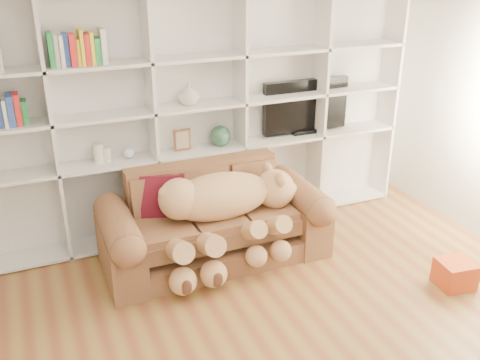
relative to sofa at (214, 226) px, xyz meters
name	(u,v)px	position (x,y,z in m)	size (l,w,h in m)	color
wall_back	(190,95)	(0.07, 0.79, 1.03)	(5.00, 0.02, 2.70)	silver
bookshelf	(171,106)	(-0.17, 0.65, 0.98)	(4.43, 0.35, 2.40)	silver
sofa	(214,226)	(0.00, 0.00, 0.00)	(2.02, 0.87, 0.85)	brown
teddy_bear	(224,208)	(0.04, -0.17, 0.26)	(1.40, 0.80, 0.81)	tan
throw_pillow	(163,197)	(-0.42, 0.14, 0.31)	(0.39, 0.13, 0.39)	#5A0F25
gift_box	(455,274)	(1.73, -1.24, -0.21)	(0.29, 0.27, 0.23)	#CB491B
tv	(305,107)	(1.27, 0.64, 0.82)	(0.96, 0.18, 0.56)	black
picture_frame	(182,140)	(-0.09, 0.59, 0.66)	(0.17, 0.03, 0.21)	brown
green_vase	(220,136)	(0.30, 0.59, 0.65)	(0.20, 0.20, 0.20)	#2C553B
figurine_tall	(98,153)	(-0.88, 0.59, 0.63)	(0.09, 0.09, 0.18)	beige
figurine_short	(107,155)	(-0.81, 0.59, 0.61)	(0.08, 0.08, 0.14)	beige
snow_globe	(129,153)	(-0.61, 0.59, 0.60)	(0.10, 0.10, 0.10)	white
shelf_vase	(189,94)	(-0.01, 0.59, 1.10)	(0.19, 0.19, 0.20)	beige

